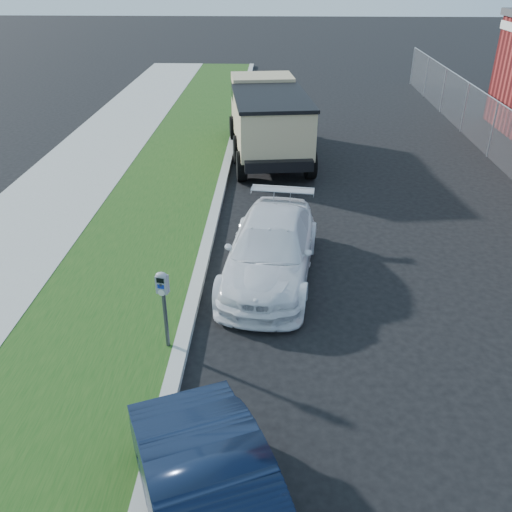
{
  "coord_description": "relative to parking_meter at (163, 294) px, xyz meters",
  "views": [
    {
      "loc": [
        -1.09,
        -7.7,
        5.79
      ],
      "look_at": [
        -1.4,
        1.0,
        1.0
      ],
      "focal_mm": 38.0,
      "sensor_mm": 36.0,
      "label": 1
    }
  ],
  "objects": [
    {
      "name": "streetside",
      "position": [
        -2.76,
        2.56,
        -1.08
      ],
      "size": [
        6.12,
        50.0,
        0.15
      ],
      "color": "gray",
      "rests_on": "ground"
    },
    {
      "name": "dump_truck",
      "position": [
        1.47,
        10.47,
        0.12
      ],
      "size": [
        2.93,
        6.01,
        2.26
      ],
      "rotation": [
        0.0,
        0.0,
        0.13
      ],
      "color": "black",
      "rests_on": "ground"
    },
    {
      "name": "white_wagon",
      "position": [
        1.67,
        2.58,
        -0.54
      ],
      "size": [
        2.23,
        4.4,
        1.23
      ],
      "primitive_type": "imported",
      "rotation": [
        0.0,
        0.0,
        -0.12
      ],
      "color": "white",
      "rests_on": "ground"
    },
    {
      "name": "ground",
      "position": [
        2.81,
        0.56,
        -1.15
      ],
      "size": [
        120.0,
        120.0,
        0.0
      ],
      "primitive_type": "plane",
      "color": "black",
      "rests_on": "ground"
    },
    {
      "name": "parking_meter",
      "position": [
        0.0,
        0.0,
        0.0
      ],
      "size": [
        0.22,
        0.17,
        1.41
      ],
      "rotation": [
        0.0,
        0.0,
        -0.22
      ],
      "color": "#3F4247",
      "rests_on": "ground"
    }
  ]
}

